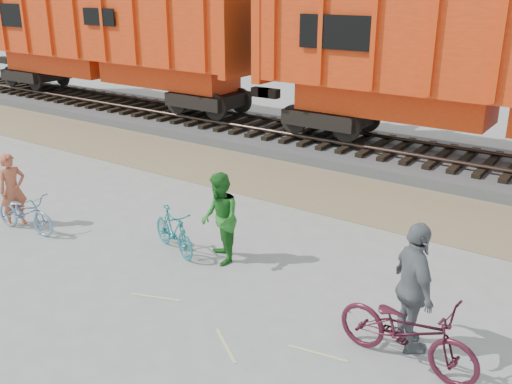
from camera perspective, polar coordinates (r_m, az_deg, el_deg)
ground at (r=9.87m, az=-2.46°, el=-10.23°), size 120.00×120.00×0.00m
gravel_strip at (r=14.20m, az=11.05°, el=-0.72°), size 120.00×3.00×0.02m
ballast_bed at (r=17.27m, az=15.88°, el=3.14°), size 120.00×4.00×0.30m
track at (r=17.18m, az=15.98°, el=4.17°), size 120.00×2.60×0.24m
hopper_car_left at (r=24.03m, az=-14.58°, el=14.87°), size 14.00×3.13×4.65m
hopper_car_center at (r=16.15m, az=24.13°, el=11.44°), size 14.00×3.13×4.65m
bicycle_blue at (r=13.00m, az=-22.10°, el=-1.91°), size 1.68×0.73×0.85m
bicycle_teal at (r=11.25m, az=-8.24°, el=-3.85°), size 1.54×0.90×0.89m
bicycle_maroon at (r=8.25m, az=14.88°, el=-13.27°), size 2.10×0.89×1.07m
person_solo at (r=13.33m, az=-23.16°, el=0.21°), size 0.49×0.65×1.61m
person_man at (r=10.61m, az=-3.64°, el=-2.68°), size 1.07×1.06×1.75m
person_woman at (r=8.38m, az=15.49°, el=-9.24°), size 1.12×1.18×1.96m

